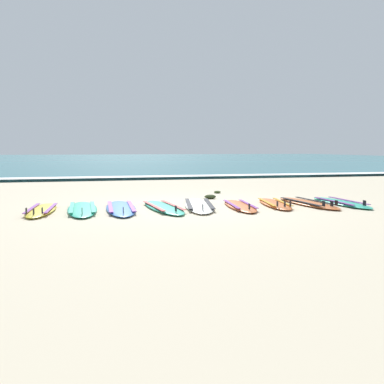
# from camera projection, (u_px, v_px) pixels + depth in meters

# --- Properties ---
(ground_plane) EXTENTS (80.00, 80.00, 0.00)m
(ground_plane) POSITION_uv_depth(u_px,v_px,m) (183.00, 206.00, 9.11)
(ground_plane) COLOR beige
(sea) EXTENTS (80.00, 60.00, 0.10)m
(sea) POSITION_uv_depth(u_px,v_px,m) (111.00, 159.00, 45.43)
(sea) COLOR teal
(sea) RESTS_ON ground
(wave_foam_strip) EXTENTS (80.00, 1.05, 0.11)m
(wave_foam_strip) POSITION_uv_depth(u_px,v_px,m) (141.00, 178.00, 16.88)
(wave_foam_strip) COLOR white
(wave_foam_strip) RESTS_ON ground
(surfboard_0) EXTENTS (0.60, 1.99, 0.18)m
(surfboard_0) POSITION_uv_depth(u_px,v_px,m) (41.00, 210.00, 8.24)
(surfboard_0) COLOR yellow
(surfboard_0) RESTS_ON ground
(surfboard_1) EXTENTS (0.61, 2.26, 0.18)m
(surfboard_1) POSITION_uv_depth(u_px,v_px,m) (82.00, 209.00, 8.39)
(surfboard_1) COLOR #2DB793
(surfboard_1) RESTS_ON ground
(surfboard_2) EXTENTS (0.62, 2.33, 0.18)m
(surfboard_2) POSITION_uv_depth(u_px,v_px,m) (121.00, 208.00, 8.52)
(surfboard_2) COLOR #3875CC
(surfboard_2) RESTS_ON ground
(surfboard_3) EXTENTS (0.80, 2.27, 0.18)m
(surfboard_3) POSITION_uv_depth(u_px,v_px,m) (163.00, 207.00, 8.63)
(surfboard_3) COLOR #2DB793
(surfboard_3) RESTS_ON ground
(surfboard_4) EXTENTS (0.99, 2.46, 0.18)m
(surfboard_4) POSITION_uv_depth(u_px,v_px,m) (199.00, 205.00, 8.92)
(surfboard_4) COLOR silver
(surfboard_4) RESTS_ON ground
(surfboard_5) EXTENTS (0.69, 2.01, 0.18)m
(surfboard_5) POSITION_uv_depth(u_px,v_px,m) (240.00, 206.00, 8.85)
(surfboard_5) COLOR orange
(surfboard_5) RESTS_ON ground
(surfboard_6) EXTENTS (0.77, 1.97, 0.18)m
(surfboard_6) POSITION_uv_depth(u_px,v_px,m) (275.00, 204.00, 9.17)
(surfboard_6) COLOR orange
(surfboard_6) RESTS_ON ground
(surfboard_7) EXTENTS (0.73, 2.22, 0.18)m
(surfboard_7) POSITION_uv_depth(u_px,v_px,m) (308.00, 203.00, 9.30)
(surfboard_7) COLOR orange
(surfboard_7) RESTS_ON ground
(surfboard_8) EXTENTS (0.58, 2.08, 0.18)m
(surfboard_8) POSITION_uv_depth(u_px,v_px,m) (341.00, 202.00, 9.38)
(surfboard_8) COLOR #2DB793
(surfboard_8) RESTS_ON ground
(seaweed_clump_near_shoreline) EXTENTS (0.29, 0.23, 0.10)m
(seaweed_clump_near_shoreline) POSITION_uv_depth(u_px,v_px,m) (210.00, 197.00, 10.37)
(seaweed_clump_near_shoreline) COLOR #2D381E
(seaweed_clump_near_shoreline) RESTS_ON ground
(seaweed_clump_mid_sand) EXTENTS (0.19, 0.15, 0.07)m
(seaweed_clump_mid_sand) POSITION_uv_depth(u_px,v_px,m) (217.00, 192.00, 11.63)
(seaweed_clump_mid_sand) COLOR #384723
(seaweed_clump_mid_sand) RESTS_ON ground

